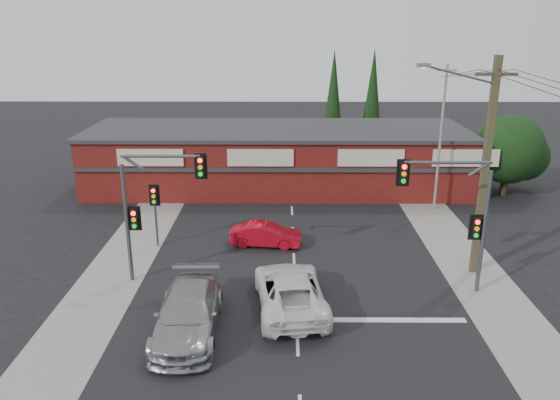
{
  "coord_description": "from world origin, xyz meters",
  "views": [
    {
      "loc": [
        -0.53,
        -20.67,
        11.38
      ],
      "look_at": [
        -0.69,
        3.0,
        3.56
      ],
      "focal_mm": 35.0,
      "sensor_mm": 36.0,
      "label": 1
    }
  ],
  "objects_px": {
    "silver_suv": "(188,314)",
    "utility_pole": "(483,161)",
    "white_suv": "(290,290)",
    "shop_building": "(277,157)",
    "red_sedan": "(266,235)"
  },
  "relations": [
    {
      "from": "white_suv",
      "to": "shop_building",
      "type": "bearing_deg",
      "value": -94.04
    },
    {
      "from": "silver_suv",
      "to": "red_sedan",
      "type": "bearing_deg",
      "value": 71.24
    },
    {
      "from": "white_suv",
      "to": "silver_suv",
      "type": "distance_m",
      "value": 4.35
    },
    {
      "from": "red_sedan",
      "to": "shop_building",
      "type": "bearing_deg",
      "value": 4.0
    },
    {
      "from": "white_suv",
      "to": "utility_pole",
      "type": "height_order",
      "value": "utility_pole"
    },
    {
      "from": "silver_suv",
      "to": "utility_pole",
      "type": "distance_m",
      "value": 14.38
    },
    {
      "from": "utility_pole",
      "to": "red_sedan",
      "type": "bearing_deg",
      "value": 162.53
    },
    {
      "from": "utility_pole",
      "to": "white_suv",
      "type": "bearing_deg",
      "value": -157.89
    },
    {
      "from": "white_suv",
      "to": "shop_building",
      "type": "xyz_separation_m",
      "value": [
        -0.74,
        17.5,
        1.33
      ]
    },
    {
      "from": "red_sedan",
      "to": "shop_building",
      "type": "xyz_separation_m",
      "value": [
        0.48,
        10.9,
        1.52
      ]
    },
    {
      "from": "shop_building",
      "to": "utility_pole",
      "type": "relative_size",
      "value": 2.73
    },
    {
      "from": "white_suv",
      "to": "red_sedan",
      "type": "relative_size",
      "value": 1.55
    },
    {
      "from": "utility_pole",
      "to": "silver_suv",
      "type": "bearing_deg",
      "value": -156.45
    },
    {
      "from": "white_suv",
      "to": "red_sedan",
      "type": "height_order",
      "value": "white_suv"
    },
    {
      "from": "white_suv",
      "to": "utility_pole",
      "type": "relative_size",
      "value": 0.58
    }
  ]
}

